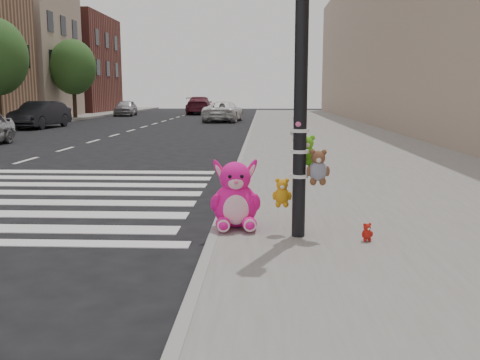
# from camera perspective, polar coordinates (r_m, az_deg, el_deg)

# --- Properties ---
(ground) EXTENTS (120.00, 120.00, 0.00)m
(ground) POSITION_cam_1_polar(r_m,az_deg,el_deg) (5.44, -21.53, -11.67)
(ground) COLOR black
(ground) RESTS_ON ground
(sidewalk_near) EXTENTS (7.00, 80.00, 0.14)m
(sidewalk_near) POSITION_cam_1_polar(r_m,az_deg,el_deg) (15.01, 13.39, 2.09)
(sidewalk_near) COLOR slate
(sidewalk_near) RESTS_ON ground
(curb_edge) EXTENTS (0.12, 80.00, 0.15)m
(curb_edge) POSITION_cam_1_polar(r_m,az_deg,el_deg) (14.75, 0.11, 2.22)
(curb_edge) COLOR gray
(curb_edge) RESTS_ON ground
(bld_far_d) EXTENTS (6.00, 8.00, 10.00)m
(bld_far_d) POSITION_cam_1_polar(r_m,az_deg,el_deg) (43.50, -22.04, 12.75)
(bld_far_d) COLOR gray
(bld_far_d) RESTS_ON ground
(bld_far_e) EXTENTS (6.00, 10.00, 9.00)m
(bld_far_e) POSITION_cam_1_polar(r_m,az_deg,el_deg) (53.68, -17.08, 11.69)
(bld_far_e) COLOR brown
(bld_far_e) RESTS_ON ground
(bld_near) EXTENTS (5.00, 60.00, 10.00)m
(bld_near) POSITION_cam_1_polar(r_m,az_deg,el_deg) (26.19, 21.88, 15.48)
(bld_near) COLOR gray
(bld_near) RESTS_ON ground
(signal_pole) EXTENTS (0.69, 0.50, 4.00)m
(signal_pole) POSITION_cam_1_polar(r_m,az_deg,el_deg) (6.46, 6.67, 8.08)
(signal_pole) COLOR black
(signal_pole) RESTS_ON sidewalk_near
(tree_far_c) EXTENTS (3.20, 3.20, 5.44)m
(tree_far_c) POSITION_cam_1_polar(r_m,az_deg,el_deg) (39.97, -17.39, 11.41)
(tree_far_c) COLOR #382619
(tree_far_c) RESTS_ON sidewalk_far
(pink_bunny) EXTENTS (0.65, 0.72, 0.92)m
(pink_bunny) POSITION_cam_1_polar(r_m,az_deg,el_deg) (6.94, -0.51, -2.09)
(pink_bunny) COLOR #F81493
(pink_bunny) RESTS_ON sidewalk_near
(red_teddy) EXTENTS (0.18, 0.15, 0.22)m
(red_teddy) POSITION_cam_1_polar(r_m,az_deg,el_deg) (6.55, 13.38, -5.43)
(red_teddy) COLOR red
(red_teddy) RESTS_ON sidewalk_near
(car_dark_far) EXTENTS (1.90, 4.49, 1.44)m
(car_dark_far) POSITION_cam_1_polar(r_m,az_deg,el_deg) (30.78, -20.51, 6.55)
(car_dark_far) COLOR black
(car_dark_far) RESTS_ON ground
(car_white_near) EXTENTS (2.55, 4.90, 1.32)m
(car_white_near) POSITION_cam_1_polar(r_m,az_deg,el_deg) (35.46, -1.80, 7.31)
(car_white_near) COLOR white
(car_white_near) RESTS_ON ground
(car_maroon_near) EXTENTS (2.41, 5.42, 1.54)m
(car_maroon_near) POSITION_cam_1_polar(r_m,az_deg,el_deg) (47.80, -4.35, 7.94)
(car_maroon_near) COLOR maroon
(car_maroon_near) RESTS_ON ground
(car_silver_deep) EXTENTS (1.87, 3.96, 1.31)m
(car_silver_deep) POSITION_cam_1_polar(r_m,az_deg,el_deg) (45.27, -12.09, 7.54)
(car_silver_deep) COLOR #ACACB1
(car_silver_deep) RESTS_ON ground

